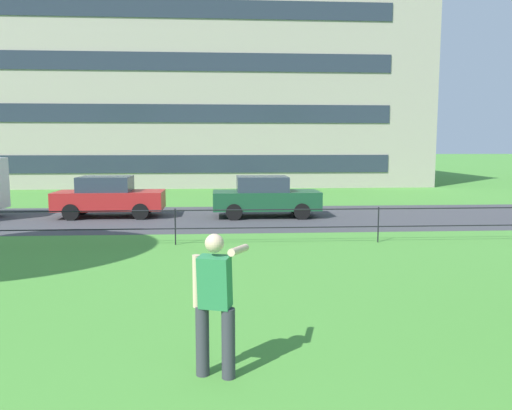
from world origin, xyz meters
The scene contains 6 objects.
street_strip centered at (0.00, 18.77, 0.00)m, with size 80.00×6.86×0.01m, color #424247.
park_fence centered at (0.00, 13.67, 0.68)m, with size 33.82×0.04×1.00m.
person_thrower centered at (1.20, 5.68, 0.92)m, with size 0.68×0.73×1.71m.
car_red_right centered at (-3.00, 19.30, 0.78)m, with size 4.02×1.85×1.54m.
car_dark_green_far_right centered at (2.90, 18.95, 0.78)m, with size 4.01×1.83×1.54m.
apartment_building_background centered at (-4.57, 39.34, 6.38)m, with size 39.19×15.80×12.76m.
Camera 1 is at (1.29, -0.04, 2.72)m, focal length 35.54 mm.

